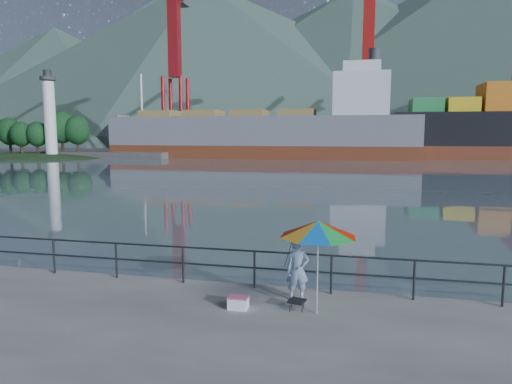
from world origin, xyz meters
TOP-DOWN VIEW (x-y plane):
  - harbor_water at (0.00, 130.00)m, footprint 500.00×280.00m
  - far_dock at (10.00, 93.00)m, footprint 200.00×40.00m
  - guardrail at (0.00, 1.70)m, footprint 22.00×0.06m
  - mountains at (38.82, 207.75)m, footprint 600.00×332.80m
  - lighthouse_islet at (-54.97, 61.99)m, footprint 48.00×26.40m
  - container_stacks at (33.90, 93.26)m, footprint 58.00×5.40m
  - fisherman at (2.22, 1.09)m, footprint 0.63×0.50m
  - beach_umbrella at (2.76, 0.32)m, footprint 2.30×2.30m
  - folding_stool at (2.29, 0.45)m, footprint 0.43×0.43m
  - cooler_bag at (0.94, 0.22)m, footprint 0.46×0.31m
  - fishing_rod at (1.86, 1.87)m, footprint 0.44×1.55m
  - bulk_carrier at (-11.44, 70.21)m, footprint 54.02×9.35m

SIDE VIEW (x-z plane):
  - harbor_water at x=0.00m, z-range 0.00..0.00m
  - far_dock at x=10.00m, z-range -0.20..0.20m
  - fishing_rod at x=1.86m, z-range -0.57..0.57m
  - folding_stool at x=2.29m, z-range 0.01..0.24m
  - cooler_bag at x=0.94m, z-range 0.00..0.26m
  - lighthouse_islet at x=-54.97m, z-range -9.34..9.86m
  - guardrail at x=0.00m, z-range 0.01..1.03m
  - fisherman at x=2.22m, z-range 0.00..1.52m
  - beach_umbrella at x=2.76m, z-range 0.89..3.03m
  - container_stacks at x=33.90m, z-range -0.84..6.96m
  - bulk_carrier at x=-11.44m, z-range -3.16..11.34m
  - mountains at x=38.82m, z-range -4.45..75.55m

